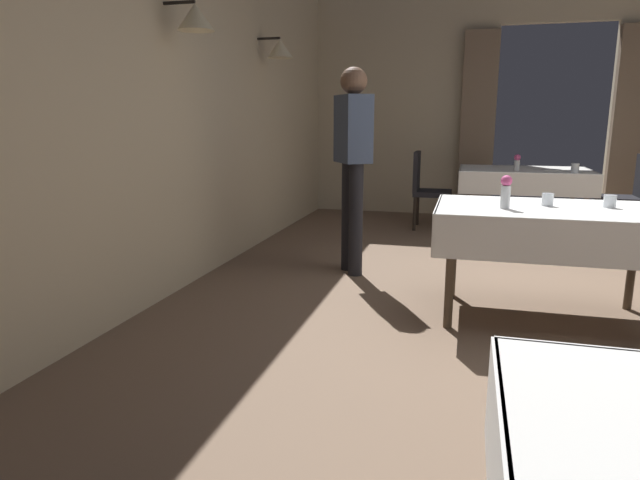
% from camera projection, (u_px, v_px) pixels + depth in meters
% --- Properties ---
extents(ground, '(10.08, 10.08, 0.00)m').
position_uv_depth(ground, '(622.00, 328.00, 3.52)').
color(ground, '#7A604C').
extents(wall_left, '(0.49, 8.40, 3.00)m').
position_uv_depth(wall_left, '(162.00, 91.00, 4.01)').
color(wall_left, beige).
rests_on(wall_left, ground).
extents(wall_back, '(6.40, 0.27, 3.00)m').
position_uv_depth(wall_back, '(552.00, 103.00, 7.14)').
color(wall_back, beige).
rests_on(wall_back, ground).
extents(dining_table_mid, '(1.44, 0.92, 0.75)m').
position_uv_depth(dining_table_mid, '(550.00, 222.00, 3.56)').
color(dining_table_mid, '#4C3D2D').
rests_on(dining_table_mid, ground).
extents(dining_table_far, '(1.44, 1.02, 0.75)m').
position_uv_depth(dining_table_far, '(524.00, 176.00, 6.32)').
color(dining_table_far, '#4C3D2D').
rests_on(dining_table_far, ground).
extents(chair_far_right, '(0.45, 0.44, 0.93)m').
position_uv_depth(chair_far_right, '(629.00, 192.00, 6.09)').
color(chair_far_right, black).
rests_on(chair_far_right, ground).
extents(chair_far_left, '(0.44, 0.44, 0.93)m').
position_uv_depth(chair_far_left, '(426.00, 186.00, 6.65)').
color(chair_far_left, black).
rests_on(chair_far_left, ground).
extents(flower_vase_mid, '(0.07, 0.07, 0.21)m').
position_uv_depth(flower_vase_mid, '(506.00, 191.00, 3.47)').
color(flower_vase_mid, silver).
rests_on(flower_vase_mid, dining_table_mid).
extents(glass_mid_b, '(0.07, 0.07, 0.08)m').
position_uv_depth(glass_mid_b, '(548.00, 200.00, 3.59)').
color(glass_mid_b, silver).
rests_on(glass_mid_b, dining_table_mid).
extents(glass_mid_c, '(0.08, 0.08, 0.08)m').
position_uv_depth(glass_mid_c, '(610.00, 201.00, 3.52)').
color(glass_mid_c, silver).
rests_on(glass_mid_c, dining_table_mid).
extents(flower_vase_far, '(0.07, 0.07, 0.18)m').
position_uv_depth(flower_vase_far, '(517.00, 162.00, 6.07)').
color(flower_vase_far, silver).
rests_on(flower_vase_far, dining_table_far).
extents(glass_far_b, '(0.08, 0.08, 0.10)m').
position_uv_depth(glass_far_b, '(575.00, 168.00, 5.82)').
color(glass_far_b, silver).
rests_on(glass_far_b, dining_table_far).
extents(plate_far_c, '(0.20, 0.20, 0.01)m').
position_uv_depth(plate_far_c, '(552.00, 170.00, 6.10)').
color(plate_far_c, white).
rests_on(plate_far_c, dining_table_far).
extents(person_waiter_by_doorway, '(0.38, 0.42, 1.72)m').
position_uv_depth(person_waiter_by_doorway, '(353.00, 154.00, 4.59)').
color(person_waiter_by_doorway, black).
rests_on(person_waiter_by_doorway, ground).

